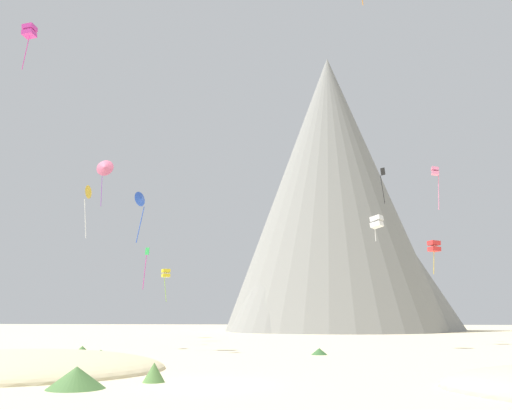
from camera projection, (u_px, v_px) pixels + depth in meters
name	position (u px, v px, depth m)	size (l,w,h in m)	color
ground_plane	(209.00, 384.00, 26.75)	(400.00, 400.00, 0.00)	beige
dune_foreground_left	(15.00, 371.00, 33.19)	(18.52, 16.90, 2.52)	beige
bush_ridge_crest	(76.00, 378.00, 25.09)	(2.74, 2.74, 1.02)	#477238
bush_far_left	(319.00, 351.00, 47.27)	(1.47, 1.47, 0.58)	#386633
bush_mid_center	(65.00, 360.00, 38.32)	(2.02, 2.02, 0.56)	#477238
bush_low_patch	(101.00, 354.00, 42.54)	(2.38, 2.38, 0.72)	#477238
bush_near_right	(82.00, 351.00, 46.70)	(1.75, 1.75, 0.80)	#477238
bush_far_right	(154.00, 372.00, 27.55)	(1.16, 1.16, 0.99)	#568442
rock_massif	(337.00, 210.00, 131.00)	(66.28, 61.59, 68.82)	gray
kite_blue_mid	(141.00, 200.00, 52.36)	(0.99, 1.55, 5.14)	blue
kite_green_low	(146.00, 260.00, 65.90)	(0.68, 0.51, 5.15)	green
kite_red_low	(434.00, 246.00, 67.26)	(1.60, 1.59, 4.19)	red
kite_white_low	(377.00, 222.00, 59.33)	(1.66, 1.63, 2.89)	white
kite_pink_mid	(435.00, 172.00, 57.89)	(0.90, 0.85, 4.77)	pink
kite_gold_mid	(87.00, 194.00, 58.84)	(0.63, 1.50, 5.89)	gold
kite_black_mid	(383.00, 178.00, 75.70)	(0.71, 0.81, 5.24)	black
kite_magenta_high	(29.00, 31.00, 59.27)	(1.30, 1.25, 5.29)	#D1339E
kite_rainbow_mid	(105.00, 168.00, 77.62)	(2.57, 0.98, 6.98)	#E5668C
kite_yellow_low	(166.00, 273.00, 87.33)	(1.66, 1.66, 5.26)	yellow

